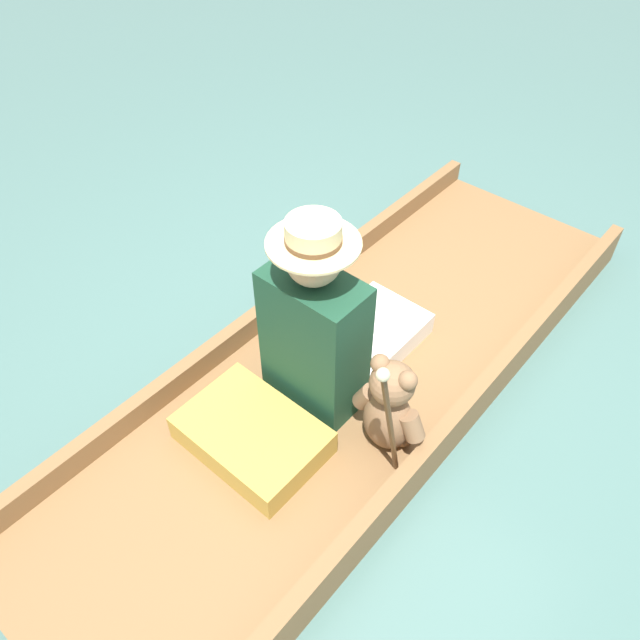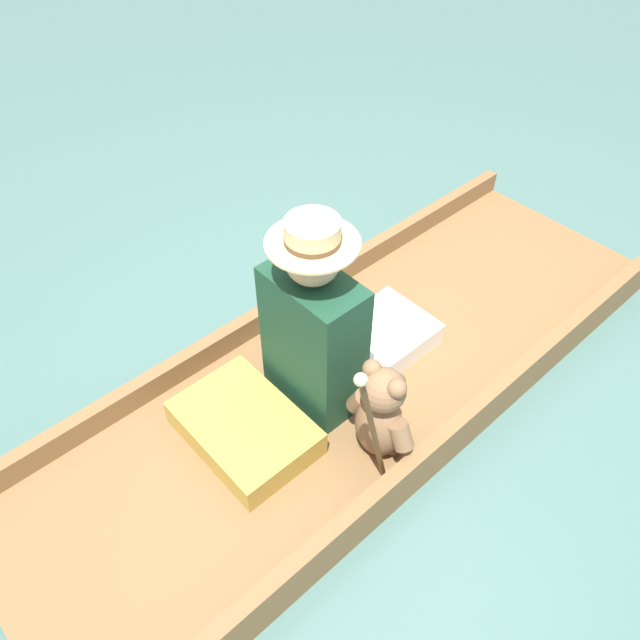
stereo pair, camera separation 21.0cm
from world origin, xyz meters
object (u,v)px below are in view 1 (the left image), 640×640
teddy_bear (390,408)px  walking_cane (389,417)px  wine_glass (317,283)px  seated_person (328,329)px

teddy_bear → walking_cane: bearing=-59.4°
teddy_bear → wine_glass: 0.87m
wine_glass → seated_person: bearing=-43.8°
teddy_bear → walking_cane: walking_cane is taller
teddy_bear → seated_person: bearing=167.5°
seated_person → wine_glass: (-0.37, 0.35, -0.20)m
walking_cane → teddy_bear: bearing=120.6°
seated_person → wine_glass: size_ratio=3.99×
seated_person → wine_glass: 0.55m
seated_person → teddy_bear: bearing=-13.8°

